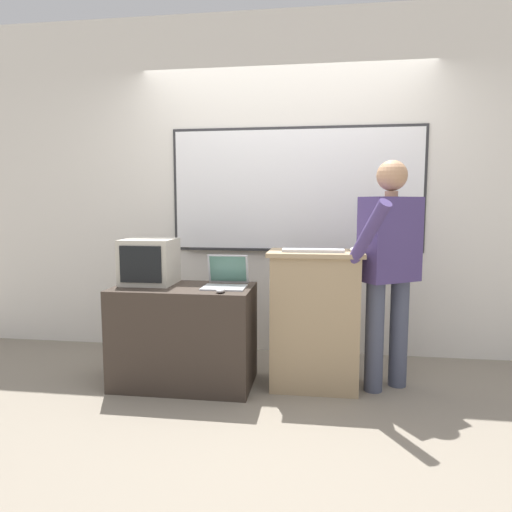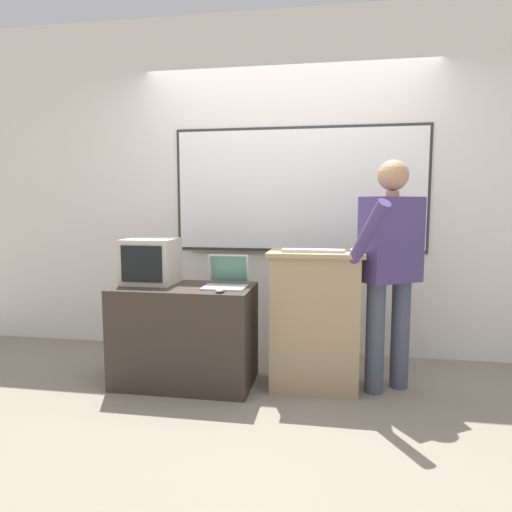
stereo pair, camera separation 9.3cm
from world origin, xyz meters
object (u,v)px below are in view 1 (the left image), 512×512
(laptop, at_px, (226,277))
(computer_mouse_by_laptop, at_px, (221,290))
(computer_mouse_by_keyboard, at_px, (354,250))
(wireless_keyboard, at_px, (313,250))
(side_desk, at_px, (184,335))
(person_presenter, at_px, (389,260))
(crt_monitor, at_px, (149,261))
(lectern_podium, at_px, (315,319))

(laptop, distance_m, computer_mouse_by_laptop, 0.25)
(computer_mouse_by_keyboard, bearing_deg, laptop, -179.96)
(wireless_keyboard, distance_m, computer_mouse_by_keyboard, 0.28)
(computer_mouse_by_keyboard, bearing_deg, computer_mouse_by_laptop, -164.52)
(side_desk, relative_size, computer_mouse_by_laptop, 10.03)
(person_presenter, bearing_deg, crt_monitor, 147.82)
(wireless_keyboard, relative_size, computer_mouse_by_laptop, 4.30)
(side_desk, relative_size, person_presenter, 0.62)
(laptop, xyz_separation_m, crt_monitor, (-0.59, 0.02, 0.10))
(person_presenter, height_order, wireless_keyboard, person_presenter)
(laptop, bearing_deg, computer_mouse_by_keyboard, 0.04)
(side_desk, relative_size, wireless_keyboard, 2.33)
(wireless_keyboard, bearing_deg, side_desk, -177.70)
(person_presenter, xyz_separation_m, computer_mouse_by_keyboard, (-0.25, -0.06, 0.07))
(person_presenter, height_order, crt_monitor, person_presenter)
(person_presenter, relative_size, computer_mouse_by_keyboard, 16.24)
(computer_mouse_by_keyboard, bearing_deg, person_presenter, 13.53)
(wireless_keyboard, height_order, computer_mouse_by_keyboard, computer_mouse_by_keyboard)
(computer_mouse_by_laptop, height_order, crt_monitor, crt_monitor)
(lectern_podium, xyz_separation_m, wireless_keyboard, (-0.02, -0.05, 0.50))
(computer_mouse_by_keyboard, xyz_separation_m, crt_monitor, (-1.49, 0.02, -0.11))
(computer_mouse_by_laptop, bearing_deg, laptop, 92.42)
(computer_mouse_by_keyboard, relative_size, crt_monitor, 0.27)
(computer_mouse_by_keyboard, bearing_deg, wireless_keyboard, -176.41)
(person_presenter, relative_size, wireless_keyboard, 3.78)
(side_desk, xyz_separation_m, computer_mouse_by_keyboard, (1.21, 0.05, 0.64))
(person_presenter, relative_size, crt_monitor, 4.33)
(wireless_keyboard, distance_m, computer_mouse_by_laptop, 0.70)
(side_desk, bearing_deg, lectern_podium, 5.51)
(side_desk, bearing_deg, computer_mouse_by_keyboard, 2.60)
(person_presenter, xyz_separation_m, crt_monitor, (-1.74, -0.04, -0.04))
(computer_mouse_by_laptop, bearing_deg, person_presenter, 15.06)
(computer_mouse_by_laptop, xyz_separation_m, computer_mouse_by_keyboard, (0.89, 0.25, 0.26))
(person_presenter, relative_size, laptop, 5.33)
(lectern_podium, height_order, person_presenter, person_presenter)
(wireless_keyboard, bearing_deg, crt_monitor, 178.03)
(lectern_podium, xyz_separation_m, crt_monitor, (-1.23, -0.01, 0.40))
(person_presenter, distance_m, laptop, 1.16)
(lectern_podium, height_order, laptop, lectern_podium)
(side_desk, distance_m, wireless_keyboard, 1.13)
(lectern_podium, height_order, side_desk, lectern_podium)
(wireless_keyboard, relative_size, crt_monitor, 1.15)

